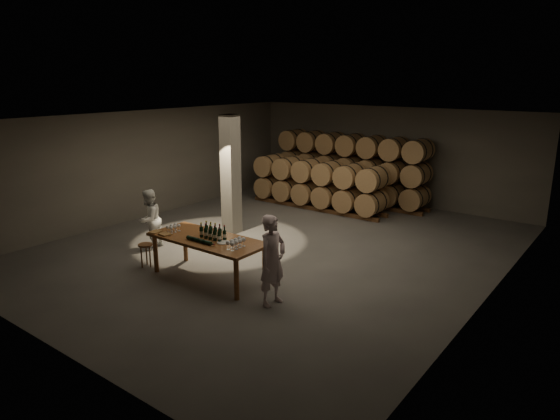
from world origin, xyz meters
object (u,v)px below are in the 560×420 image
Objects in this scene: bottle_cluster at (213,233)px; notebook_near at (165,234)px; person_man at (273,260)px; tasting_table at (208,243)px; person_woman at (149,219)px; stool at (145,248)px; plate at (223,243)px.

bottle_cluster is 2.43× the size of notebook_near.
tasting_table is at bearing 88.13° from person_man.
person_man is at bearing -6.29° from bottle_cluster.
person_man reaches higher than person_woman.
person_woman is (-2.50, 0.48, -0.05)m from tasting_table.
stool is 3.47m from person_man.
tasting_table is 0.50m from plate.
bottle_cluster is at bearing 62.52° from person_woman.
person_woman is (-1.63, 0.88, -0.16)m from notebook_near.
person_man is at bearing 3.73° from stool.
notebook_near is at bearing 97.91° from person_man.
person_woman is (-4.34, 0.63, -0.12)m from person_man.
tasting_table is 0.96m from notebook_near.
bottle_cluster reaches higher than tasting_table.
bottle_cluster is at bearing 86.39° from person_man.
person_man reaches higher than tasting_table.
notebook_near reaches higher than plate.
notebook_near is 0.16× the size of person_woman.
notebook_near is at bearing 43.84° from person_woman.
tasting_table is 0.25m from bottle_cluster.
bottle_cluster is 2.67m from person_woman.
stool is 0.31× the size of person_man.
person_man is at bearing 63.79° from person_woman.
notebook_near is (-0.99, -0.44, -0.10)m from bottle_cluster.
plate is (0.49, -0.03, 0.11)m from tasting_table.
plate reaches higher than tasting_table.
person_man is at bearing -4.79° from plate.
plate is 1.07× the size of notebook_near.
tasting_table is 10.53× the size of notebook_near.
notebook_near is 2.71m from person_man.
plate is at bearing 62.25° from person_woman.
plate is 1.40m from notebook_near.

